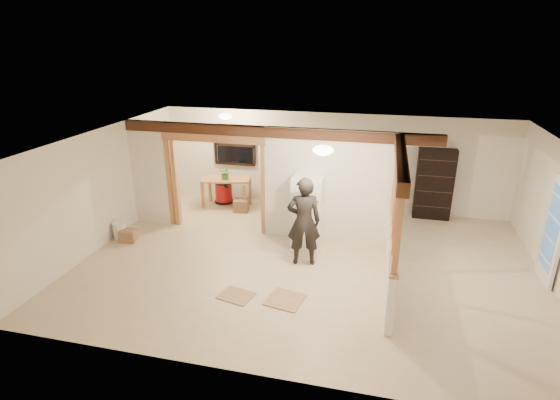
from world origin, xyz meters
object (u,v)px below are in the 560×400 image
(shop_vac, at_px, (224,191))
(bookshelf, at_px, (434,184))
(refrigerator, at_px, (308,211))
(woman, at_px, (304,221))
(work_table, at_px, (227,192))

(shop_vac, xyz_separation_m, bookshelf, (5.44, 0.20, 0.55))
(refrigerator, height_order, shop_vac, refrigerator)
(shop_vac, bearing_deg, bookshelf, 2.08)
(refrigerator, distance_m, bookshelf, 3.54)
(bookshelf, bearing_deg, woman, -131.40)
(work_table, xyz_separation_m, shop_vac, (-0.18, 0.26, -0.05))
(refrigerator, xyz_separation_m, woman, (0.08, -0.85, 0.13))
(woman, bearing_deg, refrigerator, -98.22)
(woman, relative_size, shop_vac, 2.65)
(refrigerator, bearing_deg, shop_vac, 143.12)
(refrigerator, bearing_deg, woman, -84.93)
(woman, distance_m, shop_vac, 4.01)
(work_table, height_order, shop_vac, work_table)
(work_table, relative_size, bookshelf, 0.71)
(refrigerator, relative_size, shop_vac, 2.28)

